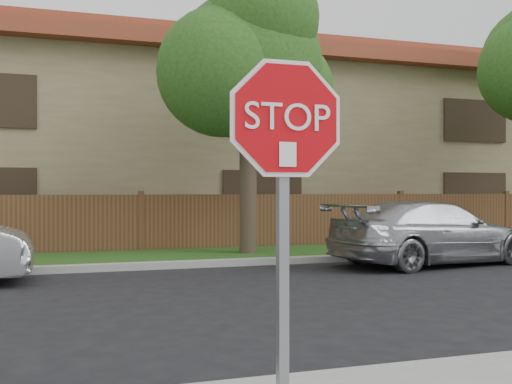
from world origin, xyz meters
name	(u,v)px	position (x,y,z in m)	size (l,w,h in m)	color
ground	(302,383)	(0.00, 0.00, 0.00)	(90.00, 90.00, 0.00)	black
far_curb	(160,265)	(0.00, 8.15, 0.07)	(70.00, 0.30, 0.15)	gray
grass_strip	(149,258)	(0.00, 9.80, 0.06)	(70.00, 3.00, 0.12)	#1E4714
fence	(141,224)	(0.00, 11.40, 0.80)	(70.00, 0.12, 1.60)	#51341C
apartment_building	(121,140)	(0.00, 17.00, 3.53)	(35.20, 9.20, 7.20)	#867953
tree_mid	(250,66)	(2.52, 9.57, 4.87)	(4.80, 3.90, 7.35)	#382B21
stop_sign	(285,171)	(-0.72, -1.48, 1.83)	(1.01, 0.13, 2.55)	gray
sedan_right	(432,233)	(6.09, 6.95, 0.73)	(2.06, 5.06, 1.47)	#A3A5AA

